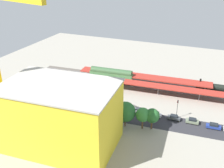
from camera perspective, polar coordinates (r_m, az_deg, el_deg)
name	(u,v)px	position (r m, az deg, el deg)	size (l,w,h in m)	color
ground_plane	(139,111)	(94.28, 5.70, -5.73)	(172.44, 172.44, 0.00)	#9E998C
rail_bed	(154,86)	(113.65, 9.00, -0.38)	(107.78, 14.13, 0.01)	#5B544C
street_asphalt	(135,117)	(90.63, 4.88, -7.05)	(107.78, 9.00, 0.01)	#2D2D33
track_rails	(154,85)	(113.58, 9.01, -0.30)	(107.58, 14.37, 0.12)	#9E9EA8
platform_canopy_near	(158,86)	(104.93, 9.85, -0.43)	(68.36, 8.84, 3.87)	#A82D23
platform_canopy_far	(143,77)	(112.46, 6.66, 1.57)	(55.30, 8.86, 3.99)	#A82D23
locomotive	(217,89)	(113.62, 21.49, -0.91)	(16.33, 3.58, 4.97)	black
freight_coach_far	(111,75)	(114.66, -0.17, 1.95)	(18.93, 4.21, 6.20)	black
parked_car_1	(214,126)	(90.08, 20.77, -8.40)	(4.52, 1.95, 1.72)	black
parked_car_2	(192,121)	(90.59, 16.68, -7.57)	(4.11, 2.02, 1.70)	black
parked_car_3	(174,118)	(90.94, 13.01, -6.98)	(4.25, 1.82, 1.69)	black
parked_car_4	(155,115)	(91.51, 9.20, -6.44)	(4.16, 2.01, 1.64)	black
parked_car_5	(139,111)	(92.99, 5.76, -5.65)	(4.35, 2.24, 1.71)	black
parked_car_6	(120,108)	(94.47, 1.79, -5.04)	(4.69, 2.00, 1.57)	black
construction_building	(61,116)	(75.01, -10.84, -6.76)	(29.87, 19.32, 17.86)	yellow
construction_roof_slab	(58,86)	(70.76, -11.42, -0.43)	(30.47, 19.92, 0.40)	#B7B2A8
box_truck_0	(65,107)	(94.13, -9.90, -4.92)	(9.90, 3.91, 3.28)	black
box_truck_1	(69,109)	(92.75, -9.07, -5.29)	(10.14, 2.96, 3.35)	black
box_truck_2	(83,111)	(90.79, -6.25, -5.81)	(9.04, 2.48, 3.47)	black
street_tree_0	(143,115)	(82.84, 6.58, -6.53)	(4.45, 4.45, 7.07)	brown
street_tree_1	(69,101)	(91.43, -9.17, -3.49)	(6.37, 6.37, 8.04)	brown
street_tree_2	(106,108)	(86.88, -1.28, -5.07)	(4.63, 4.63, 6.76)	brown
street_tree_3	(58,97)	(95.49, -11.48, -2.75)	(4.64, 4.64, 6.67)	brown
street_tree_4	(152,116)	(82.97, 8.55, -6.69)	(4.50, 4.50, 6.97)	brown
street_tree_5	(125,112)	(83.49, 2.86, -5.93)	(6.39, 6.39, 8.25)	brown
traffic_light	(177,106)	(90.36, 13.73, -4.63)	(0.50, 0.36, 6.59)	#333333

